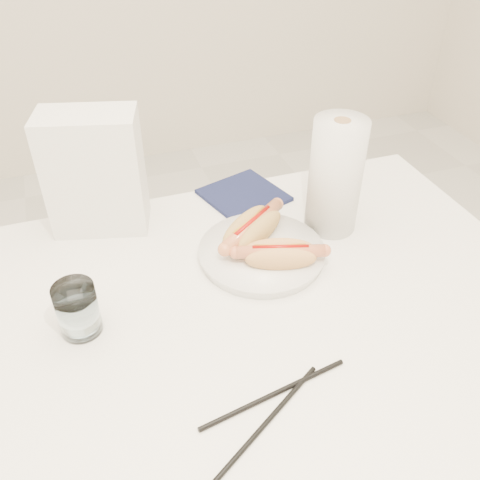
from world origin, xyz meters
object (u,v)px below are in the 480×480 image
object	(u,v)px
paper_towel_roll	(335,176)
table	(218,346)
hotdog_right	(280,254)
plate	(262,254)
hotdog_left	(252,229)
napkin_box	(95,173)
water_glass	(77,309)

from	to	relation	value
paper_towel_roll	table	bearing A→B (deg)	-148.50
table	hotdog_right	xyz separation A→B (m)	(0.15, 0.08, 0.10)
table	plate	bearing A→B (deg)	45.29
hotdog_left	hotdog_right	distance (m)	0.09
table	plate	distance (m)	0.20
hotdog_left	plate	bearing A→B (deg)	-120.21
plate	hotdog_left	xyz separation A→B (m)	(-0.00, 0.04, 0.03)
plate	paper_towel_roll	size ratio (longest dim) A/B	0.99
hotdog_right	napkin_box	distance (m)	0.39
paper_towel_roll	napkin_box	bearing A→B (deg)	160.23
table	napkin_box	xyz separation A→B (m)	(-0.14, 0.34, 0.18)
napkin_box	plate	bearing A→B (deg)	-23.29
hotdog_right	paper_towel_roll	world-z (taller)	paper_towel_roll
hotdog_right	water_glass	bearing A→B (deg)	-158.19
plate	hotdog_left	distance (m)	0.05
plate	napkin_box	bearing A→B (deg)	141.76
hotdog_left	napkin_box	world-z (taller)	napkin_box
napkin_box	paper_towel_roll	xyz separation A→B (m)	(0.44, -0.16, -0.01)
hotdog_right	water_glass	distance (m)	0.36
table	hotdog_right	size ratio (longest dim) A/B	7.54
plate	paper_towel_roll	distance (m)	0.21
hotdog_left	paper_towel_roll	xyz separation A→B (m)	(0.17, 0.01, 0.07)
hotdog_right	paper_towel_roll	bearing A→B (deg)	50.23
water_glass	napkin_box	xyz separation A→B (m)	(0.07, 0.28, 0.08)
table	plate	world-z (taller)	plate
water_glass	napkin_box	distance (m)	0.30
table	paper_towel_roll	bearing A→B (deg)	31.50
plate	table	bearing A→B (deg)	-134.71
hotdog_left	paper_towel_roll	bearing A→B (deg)	-31.90
napkin_box	paper_towel_roll	size ratio (longest dim) A/B	1.05
water_glass	plate	bearing A→B (deg)	12.37
table	hotdog_left	world-z (taller)	hotdog_left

